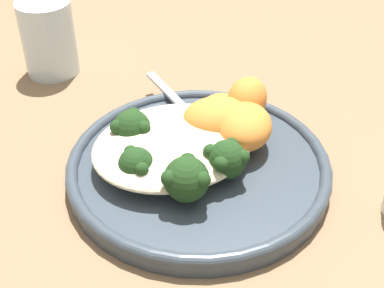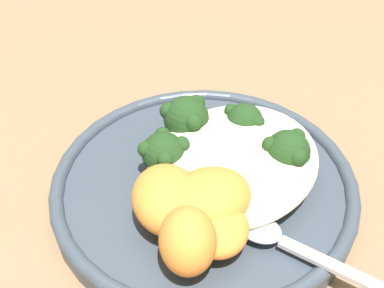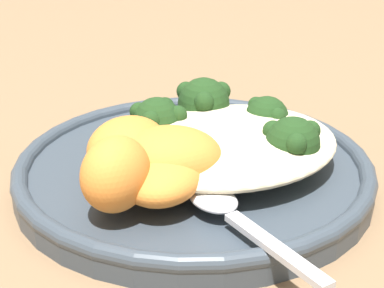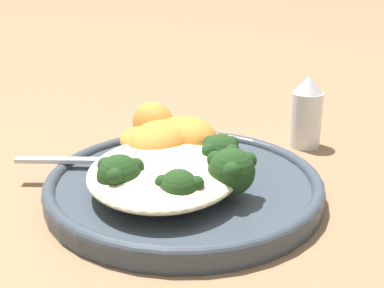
{
  "view_description": "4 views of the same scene",
  "coord_description": "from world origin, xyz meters",
  "px_view_note": "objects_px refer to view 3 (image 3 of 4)",
  "views": [
    {
      "loc": [
        -0.18,
        -0.34,
        0.34
      ],
      "look_at": [
        -0.0,
        0.02,
        0.03
      ],
      "focal_mm": 50.0,
      "sensor_mm": 36.0,
      "label": 1
    },
    {
      "loc": [
        0.26,
        0.19,
        0.33
      ],
      "look_at": [
        -0.0,
        -0.0,
        0.05
      ],
      "focal_mm": 50.0,
      "sensor_mm": 36.0,
      "label": 2
    },
    {
      "loc": [
        0.2,
        0.37,
        0.22
      ],
      "look_at": [
        0.01,
        0.02,
        0.04
      ],
      "focal_mm": 60.0,
      "sensor_mm": 36.0,
      "label": 3
    },
    {
      "loc": [
        -0.44,
        -0.03,
        0.22
      ],
      "look_at": [
        0.02,
        0.01,
        0.05
      ],
      "focal_mm": 50.0,
      "sensor_mm": 36.0,
      "label": 4
    }
  ],
  "objects_px": {
    "plate": "(190,171)",
    "sweet_potato_chunk_3": "(167,157)",
    "quinoa_mound": "(230,144)",
    "broccoli_stalk_2": "(200,111)",
    "sweet_potato_chunk_2": "(128,148)",
    "sweet_potato_chunk_1": "(116,174)",
    "broccoli_stalk_3": "(159,128)",
    "spoon": "(228,210)",
    "broccoli_stalk_1": "(249,128)",
    "sweet_potato_chunk_0": "(160,176)",
    "broccoli_stalk_0": "(264,149)"
  },
  "relations": [
    {
      "from": "plate",
      "to": "sweet_potato_chunk_3",
      "type": "xyz_separation_m",
      "value": [
        0.03,
        0.03,
        0.03
      ]
    },
    {
      "from": "plate",
      "to": "quinoa_mound",
      "type": "relative_size",
      "value": 1.63
    },
    {
      "from": "broccoli_stalk_2",
      "to": "sweet_potato_chunk_2",
      "type": "xyz_separation_m",
      "value": [
        0.08,
        0.04,
        0.0
      ]
    },
    {
      "from": "sweet_potato_chunk_1",
      "to": "sweet_potato_chunk_3",
      "type": "distance_m",
      "value": 0.04
    },
    {
      "from": "plate",
      "to": "broccoli_stalk_3",
      "type": "distance_m",
      "value": 0.04
    },
    {
      "from": "broccoli_stalk_2",
      "to": "quinoa_mound",
      "type": "bearing_deg",
      "value": -141.08
    },
    {
      "from": "broccoli_stalk_3",
      "to": "sweet_potato_chunk_3",
      "type": "height_order",
      "value": "sweet_potato_chunk_3"
    },
    {
      "from": "quinoa_mound",
      "to": "sweet_potato_chunk_1",
      "type": "bearing_deg",
      "value": 13.58
    },
    {
      "from": "quinoa_mound",
      "to": "sweet_potato_chunk_1",
      "type": "distance_m",
      "value": 0.1
    },
    {
      "from": "broccoli_stalk_3",
      "to": "spoon",
      "type": "height_order",
      "value": "broccoli_stalk_3"
    },
    {
      "from": "broccoli_stalk_3",
      "to": "sweet_potato_chunk_3",
      "type": "distance_m",
      "value": 0.06
    },
    {
      "from": "broccoli_stalk_1",
      "to": "sweet_potato_chunk_0",
      "type": "height_order",
      "value": "broccoli_stalk_1"
    },
    {
      "from": "sweet_potato_chunk_0",
      "to": "sweet_potato_chunk_3",
      "type": "bearing_deg",
      "value": -132.61
    },
    {
      "from": "broccoli_stalk_3",
      "to": "sweet_potato_chunk_0",
      "type": "relative_size",
      "value": 1.43
    },
    {
      "from": "plate",
      "to": "broccoli_stalk_1",
      "type": "xyz_separation_m",
      "value": [
        -0.05,
        0.0,
        0.02
      ]
    },
    {
      "from": "quinoa_mound",
      "to": "broccoli_stalk_0",
      "type": "bearing_deg",
      "value": 112.87
    },
    {
      "from": "sweet_potato_chunk_2",
      "to": "spoon",
      "type": "relative_size",
      "value": 0.56
    },
    {
      "from": "broccoli_stalk_0",
      "to": "sweet_potato_chunk_3",
      "type": "xyz_separation_m",
      "value": [
        0.07,
        -0.01,
        0.0
      ]
    },
    {
      "from": "plate",
      "to": "sweet_potato_chunk_1",
      "type": "relative_size",
      "value": 5.11
    },
    {
      "from": "quinoa_mound",
      "to": "sweet_potato_chunk_3",
      "type": "xyz_separation_m",
      "value": [
        0.05,
        0.01,
        0.01
      ]
    },
    {
      "from": "broccoli_stalk_3",
      "to": "spoon",
      "type": "distance_m",
      "value": 0.11
    },
    {
      "from": "broccoli_stalk_0",
      "to": "quinoa_mound",
      "type": "bearing_deg",
      "value": 137.49
    },
    {
      "from": "broccoli_stalk_3",
      "to": "sweet_potato_chunk_3",
      "type": "xyz_separation_m",
      "value": [
        0.02,
        0.05,
        0.0
      ]
    },
    {
      "from": "broccoli_stalk_2",
      "to": "sweet_potato_chunk_0",
      "type": "height_order",
      "value": "broccoli_stalk_2"
    },
    {
      "from": "broccoli_stalk_0",
      "to": "spoon",
      "type": "height_order",
      "value": "broccoli_stalk_0"
    },
    {
      "from": "plate",
      "to": "spoon",
      "type": "distance_m",
      "value": 0.08
    },
    {
      "from": "sweet_potato_chunk_1",
      "to": "spoon",
      "type": "xyz_separation_m",
      "value": [
        -0.05,
        0.04,
        -0.02
      ]
    },
    {
      "from": "spoon",
      "to": "plate",
      "type": "bearing_deg",
      "value": 162.95
    },
    {
      "from": "broccoli_stalk_3",
      "to": "sweet_potato_chunk_1",
      "type": "distance_m",
      "value": 0.09
    },
    {
      "from": "sweet_potato_chunk_2",
      "to": "broccoli_stalk_0",
      "type": "bearing_deg",
      "value": 154.62
    },
    {
      "from": "sweet_potato_chunk_1",
      "to": "broccoli_stalk_1",
      "type": "bearing_deg",
      "value": -163.01
    },
    {
      "from": "broccoli_stalk_0",
      "to": "sweet_potato_chunk_1",
      "type": "relative_size",
      "value": 2.36
    },
    {
      "from": "sweet_potato_chunk_0",
      "to": "sweet_potato_chunk_1",
      "type": "xyz_separation_m",
      "value": [
        0.03,
        0.0,
        0.01
      ]
    },
    {
      "from": "broccoli_stalk_2",
      "to": "sweet_potato_chunk_0",
      "type": "distance_m",
      "value": 0.1
    },
    {
      "from": "sweet_potato_chunk_2",
      "to": "broccoli_stalk_1",
      "type": "bearing_deg",
      "value": -179.68
    },
    {
      "from": "broccoli_stalk_1",
      "to": "broccoli_stalk_0",
      "type": "bearing_deg",
      "value": -121.28
    },
    {
      "from": "broccoli_stalk_1",
      "to": "spoon",
      "type": "distance_m",
      "value": 0.1
    },
    {
      "from": "sweet_potato_chunk_2",
      "to": "plate",
      "type": "bearing_deg",
      "value": -177.42
    },
    {
      "from": "plate",
      "to": "quinoa_mound",
      "type": "distance_m",
      "value": 0.04
    },
    {
      "from": "sweet_potato_chunk_0",
      "to": "sweet_potato_chunk_3",
      "type": "relative_size",
      "value": 0.92
    },
    {
      "from": "broccoli_stalk_1",
      "to": "sweet_potato_chunk_1",
      "type": "xyz_separation_m",
      "value": [
        0.12,
        0.04,
        0.01
      ]
    },
    {
      "from": "broccoli_stalk_0",
      "to": "sweet_potato_chunk_1",
      "type": "bearing_deg",
      "value": -156.63
    },
    {
      "from": "quinoa_mound",
      "to": "broccoli_stalk_2",
      "type": "height_order",
      "value": "broccoli_stalk_2"
    },
    {
      "from": "plate",
      "to": "sweet_potato_chunk_0",
      "type": "relative_size",
      "value": 3.91
    },
    {
      "from": "spoon",
      "to": "sweet_potato_chunk_1",
      "type": "bearing_deg",
      "value": -131.23
    },
    {
      "from": "broccoli_stalk_0",
      "to": "sweet_potato_chunk_0",
      "type": "xyz_separation_m",
      "value": [
        0.08,
        -0.0,
        -0.0
      ]
    },
    {
      "from": "quinoa_mound",
      "to": "broccoli_stalk_1",
      "type": "distance_m",
      "value": 0.03
    },
    {
      "from": "sweet_potato_chunk_3",
      "to": "quinoa_mound",
      "type": "bearing_deg",
      "value": -168.86
    },
    {
      "from": "broccoli_stalk_1",
      "to": "broccoli_stalk_2",
      "type": "xyz_separation_m",
      "value": [
        0.02,
        -0.04,
        0.0
      ]
    },
    {
      "from": "broccoli_stalk_1",
      "to": "broccoli_stalk_2",
      "type": "distance_m",
      "value": 0.04
    }
  ]
}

